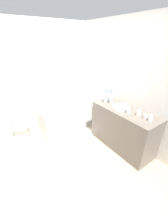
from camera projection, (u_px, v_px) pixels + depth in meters
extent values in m
plane|color=tan|center=(57.00, 158.00, 2.73)|extent=(4.06, 4.06, 0.00)
cube|color=white|center=(27.00, 81.00, 3.14)|extent=(3.46, 0.10, 2.41)
cube|color=white|center=(122.00, 83.00, 2.98)|extent=(0.10, 2.94, 2.41)
cube|color=silver|center=(69.00, 115.00, 3.67)|extent=(1.45, 0.70, 0.56)
cube|color=white|center=(68.00, 107.00, 3.56)|extent=(1.19, 0.51, 0.09)
cylinder|color=#A6A6AB|center=(87.00, 99.00, 3.81)|extent=(0.09, 0.03, 0.03)
cylinder|color=#A6A6AB|center=(66.00, 87.00, 3.68)|extent=(0.19, 0.03, 0.51)
cylinder|color=#A6A6AB|center=(46.00, 92.00, 3.42)|extent=(0.23, 0.03, 0.03)
cube|color=white|center=(73.00, 113.00, 3.28)|extent=(0.22, 0.03, 0.20)
cylinder|color=white|center=(22.00, 133.00, 3.12)|extent=(0.28, 0.28, 0.39)
ellipsoid|color=white|center=(20.00, 127.00, 3.00)|extent=(0.33, 0.36, 0.16)
ellipsoid|color=white|center=(19.00, 123.00, 2.96)|extent=(0.31, 0.34, 0.02)
cube|color=white|center=(17.00, 116.00, 3.10)|extent=(0.38, 0.20, 0.32)
cylinder|color=#ADADB2|center=(15.00, 109.00, 3.02)|extent=(0.03, 0.03, 0.01)
cube|color=#6B6056|center=(122.00, 128.00, 2.88)|extent=(0.53, 1.33, 0.84)
cylinder|color=white|center=(120.00, 107.00, 2.71)|extent=(0.30, 0.30, 0.06)
cylinder|color=#BBBBC0|center=(127.00, 105.00, 2.81)|extent=(0.02, 0.02, 0.07)
cylinder|color=#BBBBC0|center=(125.00, 104.00, 2.77)|extent=(0.11, 0.02, 0.02)
cylinder|color=#BBBBC0|center=(129.00, 106.00, 2.77)|extent=(0.03, 0.03, 0.04)
cylinder|color=#BBBBC0|center=(125.00, 104.00, 2.86)|extent=(0.03, 0.03, 0.04)
cylinder|color=silver|center=(108.00, 96.00, 3.01)|extent=(0.06, 0.06, 0.21)
cylinder|color=blue|center=(108.00, 91.00, 2.96)|extent=(0.03, 0.03, 0.02)
cylinder|color=silver|center=(111.00, 98.00, 2.92)|extent=(0.06, 0.06, 0.22)
cylinder|color=blue|center=(112.00, 92.00, 2.87)|extent=(0.03, 0.03, 0.02)
cylinder|color=silver|center=(105.00, 97.00, 2.96)|extent=(0.06, 0.06, 0.23)
cylinder|color=blue|center=(106.00, 91.00, 2.90)|extent=(0.03, 0.03, 0.02)
cylinder|color=white|center=(139.00, 113.00, 2.47)|extent=(0.07, 0.07, 0.10)
cylinder|color=white|center=(146.00, 116.00, 2.38)|extent=(0.07, 0.07, 0.08)
cylinder|color=white|center=(128.00, 111.00, 2.55)|extent=(0.07, 0.07, 0.09)
cylinder|color=white|center=(151.00, 118.00, 2.31)|extent=(0.06, 0.06, 0.09)
cube|color=white|center=(81.00, 135.00, 3.38)|extent=(0.66, 0.34, 0.01)
cylinder|color=white|center=(11.00, 143.00, 3.02)|extent=(0.11, 0.11, 0.13)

